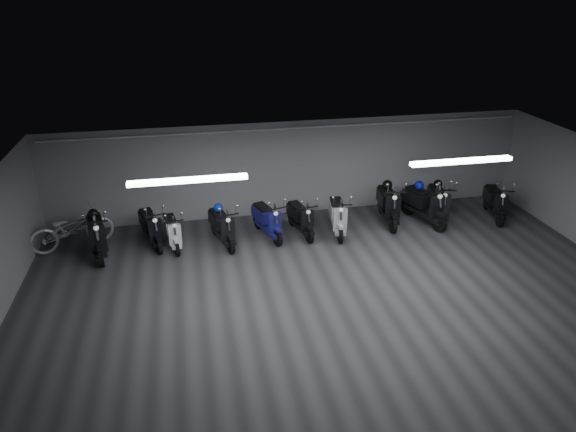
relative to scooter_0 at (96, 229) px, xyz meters
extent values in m
cube|color=#353537|center=(5.38, -3.40, -0.73)|extent=(14.00, 10.00, 0.01)
cube|color=gray|center=(5.38, -3.40, 2.08)|extent=(14.00, 10.00, 0.01)
cube|color=gray|center=(5.38, 1.61, 0.67)|extent=(14.00, 0.01, 2.80)
cube|color=white|center=(2.38, -2.40, 2.01)|extent=(2.40, 0.18, 0.08)
cube|color=white|center=(8.38, -2.40, 2.01)|extent=(2.40, 0.18, 0.08)
cylinder|color=white|center=(5.38, 1.52, 1.89)|extent=(13.60, 0.05, 0.05)
imported|color=white|center=(-0.70, 0.52, -0.05)|extent=(2.21, 1.41, 1.35)
sphere|color=black|center=(9.53, 0.59, 0.25)|extent=(0.25, 0.25, 0.25)
sphere|color=black|center=(7.96, 0.62, 0.33)|extent=(0.29, 0.29, 0.29)
sphere|color=black|center=(-0.05, 0.27, 0.30)|extent=(0.26, 0.26, 0.26)
sphere|color=#0E2A9F|center=(3.09, 0.20, 0.22)|extent=(0.25, 0.25, 0.25)
sphere|color=#0D1391|center=(8.84, 0.40, 0.33)|extent=(0.26, 0.26, 0.26)
camera|label=1|loc=(2.43, -12.35, 5.70)|focal=32.17mm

